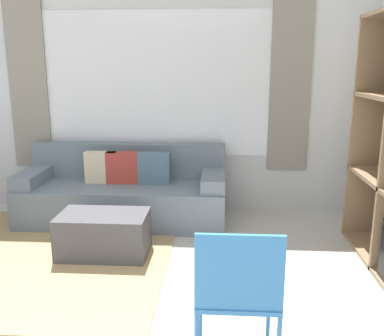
# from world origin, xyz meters

# --- Properties ---
(wall_back) EXTENTS (5.95, 0.11, 2.70)m
(wall_back) POSITION_xyz_m (0.00, 3.37, 1.36)
(wall_back) COLOR silver
(wall_back) RESTS_ON ground_plane
(area_rug) EXTENTS (2.38, 2.26, 0.01)m
(area_rug) POSITION_xyz_m (-0.91, 1.90, 0.01)
(area_rug) COLOR tan
(area_rug) RESTS_ON ground_plane
(couch_main) EXTENTS (2.18, 0.84, 0.80)m
(couch_main) POSITION_xyz_m (-0.31, 2.91, 0.30)
(couch_main) COLOR slate
(couch_main) RESTS_ON ground_plane
(ottoman) EXTENTS (0.78, 0.48, 0.39)m
(ottoman) POSITION_xyz_m (-0.30, 1.99, 0.19)
(ottoman) COLOR #47474C
(ottoman) RESTS_ON ground_plane
(folding_chair) EXTENTS (0.44, 0.46, 0.86)m
(folding_chair) POSITION_xyz_m (0.82, 0.54, 0.52)
(folding_chair) COLOR #3375B7
(folding_chair) RESTS_ON ground_plane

